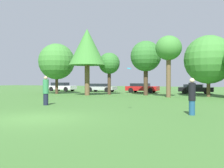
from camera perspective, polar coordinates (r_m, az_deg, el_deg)
ground_plane at (r=11.06m, az=-16.81°, el=-7.48°), size 120.00×120.00×0.00m
person_thrower at (r=16.65m, az=-14.83°, el=-1.46°), size 0.37×0.37×1.87m
person_catcher at (r=12.03m, az=17.74°, el=-2.68°), size 0.32×0.32×1.70m
frisbee at (r=12.82m, az=3.90°, el=3.59°), size 0.23×0.22×0.08m
tree_0 at (r=30.82m, az=-12.49°, el=4.99°), size 4.29×4.29×6.02m
tree_1 at (r=27.37m, az=-5.69°, el=8.30°), size 3.92×3.92×7.19m
tree_2 at (r=28.72m, az=-0.63°, el=4.62°), size 2.43×2.43×4.79m
tree_3 at (r=27.40m, az=7.69°, el=6.19°), size 3.30×3.30×5.88m
tree_4 at (r=24.48m, az=12.75°, el=7.69°), size 2.47×2.47×5.84m
tree_5 at (r=26.44m, az=21.12°, el=5.19°), size 4.76×4.76×6.03m
parked_car_white at (r=38.42m, az=-11.44°, el=-0.58°), size 4.18×1.97×1.30m
parked_car_silver at (r=35.63m, az=-2.65°, el=-0.76°), size 4.31×2.00×1.17m
parked_car_red at (r=33.31m, az=6.81°, el=-0.82°), size 4.20×2.08×1.23m
parked_car_black at (r=31.80m, az=18.47°, el=-1.00°), size 3.98×2.08×1.14m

